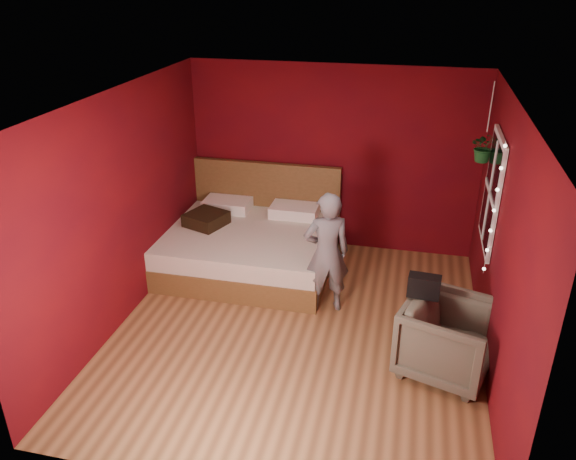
# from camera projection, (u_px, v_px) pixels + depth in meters

# --- Properties ---
(floor) EXTENTS (4.50, 4.50, 0.00)m
(floor) POSITION_uv_depth(u_px,v_px,m) (298.00, 329.00, 6.37)
(floor) COLOR #9B6A3E
(floor) RESTS_ON ground
(room_walls) EXTENTS (4.04, 4.54, 2.62)m
(room_walls) POSITION_uv_depth(u_px,v_px,m) (299.00, 191.00, 5.65)
(room_walls) COLOR #660A0E
(room_walls) RESTS_ON ground
(window) EXTENTS (0.05, 0.97, 1.27)m
(window) POSITION_uv_depth(u_px,v_px,m) (492.00, 192.00, 6.12)
(window) COLOR white
(window) RESTS_ON room_walls
(fairy_lights) EXTENTS (0.04, 0.04, 1.45)m
(fairy_lights) POSITION_uv_depth(u_px,v_px,m) (494.00, 210.00, 5.66)
(fairy_lights) COLOR silver
(fairy_lights) RESTS_ON room_walls
(bed) EXTENTS (2.20, 1.87, 1.21)m
(bed) POSITION_uv_depth(u_px,v_px,m) (251.00, 243.00, 7.63)
(bed) COLOR brown
(bed) RESTS_ON ground
(person) EXTENTS (0.64, 0.53, 1.49)m
(person) POSITION_uv_depth(u_px,v_px,m) (326.00, 253.00, 6.44)
(person) COLOR slate
(person) RESTS_ON ground
(armchair) EXTENTS (1.08, 1.06, 0.79)m
(armchair) POSITION_uv_depth(u_px,v_px,m) (448.00, 338.00, 5.56)
(armchair) COLOR #64634F
(armchair) RESTS_ON ground
(handbag) EXTENTS (0.32, 0.18, 0.22)m
(handbag) POSITION_uv_depth(u_px,v_px,m) (424.00, 286.00, 5.49)
(handbag) COLOR black
(handbag) RESTS_ON armchair
(throw_pillow) EXTENTS (0.61, 0.61, 0.17)m
(throw_pillow) POSITION_uv_depth(u_px,v_px,m) (206.00, 219.00, 7.59)
(throw_pillow) COLOR black
(throw_pillow) RESTS_ON bed
(hanging_plant) EXTENTS (0.35, 0.31, 0.92)m
(hanging_plant) POSITION_uv_depth(u_px,v_px,m) (485.00, 147.00, 6.42)
(hanging_plant) COLOR silver
(hanging_plant) RESTS_ON room_walls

